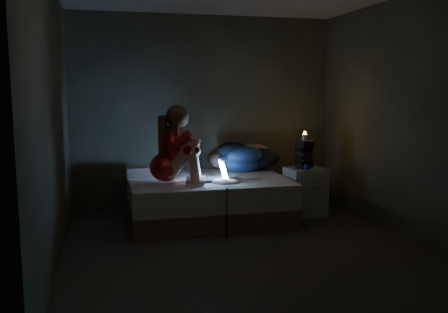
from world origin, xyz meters
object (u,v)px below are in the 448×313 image
object	(u,v)px
bed	(208,199)
candle	(305,138)
laptop	(211,170)
nightstand	(305,192)
phone	(300,168)
woman	(165,145)

from	to	relation	value
bed	candle	size ratio (longest dim) A/B	23.89
laptop	candle	distance (m)	1.32
nightstand	phone	bearing A→B (deg)	-158.14
woman	candle	size ratio (longest dim) A/B	11.39
candle	phone	world-z (taller)	candle
bed	woman	size ratio (longest dim) A/B	2.10
candle	woman	bearing A→B (deg)	-173.19
laptop	phone	xyz separation A→B (m)	(1.16, 0.07, -0.04)
woman	phone	size ratio (longest dim) A/B	6.51
woman	nightstand	xyz separation A→B (m)	(1.80, 0.15, -0.67)
nightstand	phone	size ratio (longest dim) A/B	4.39
woman	laptop	distance (m)	0.64
woman	phone	world-z (taller)	woman
laptop	nightstand	world-z (taller)	laptop
bed	woman	bearing A→B (deg)	-156.11
bed	phone	world-z (taller)	phone
laptop	woman	bearing A→B (deg)	-179.71
woman	phone	bearing A→B (deg)	15.52
nightstand	candle	world-z (taller)	candle
woman	laptop	size ratio (longest dim) A/B	2.46
bed	candle	world-z (taller)	candle
bed	candle	bearing A→B (deg)	-1.24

